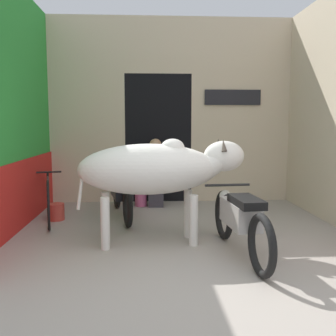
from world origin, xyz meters
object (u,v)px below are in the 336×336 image
(motorcycle_far, at_px, (122,191))
(bicycle, at_px, (48,198))
(motorcycle_near, at_px, (240,219))
(cow, at_px, (157,169))
(shopkeeper_seated, at_px, (156,171))
(plastic_stool, at_px, (141,194))
(bucket, at_px, (56,212))

(motorcycle_far, bearing_deg, bicycle, -168.49)
(motorcycle_far, xyz_separation_m, bicycle, (-1.12, -0.23, -0.05))
(motorcycle_near, distance_m, bicycle, 3.13)
(cow, xyz_separation_m, bicycle, (-1.65, 1.21, -0.58))
(cow, xyz_separation_m, shopkeeper_seated, (0.04, 2.27, -0.29))
(shopkeeper_seated, bearing_deg, motorcycle_near, -72.25)
(plastic_stool, relative_size, bucket, 1.60)
(cow, bearing_deg, plastic_stool, 95.93)
(motorcycle_far, height_order, bucket, motorcycle_far)
(motorcycle_far, height_order, shopkeeper_seated, shopkeeper_seated)
(bicycle, distance_m, plastic_stool, 1.76)
(motorcycle_near, relative_size, plastic_stool, 4.70)
(motorcycle_far, distance_m, shopkeeper_seated, 1.03)
(cow, relative_size, plastic_stool, 5.17)
(motorcycle_far, bearing_deg, plastic_stool, 69.28)
(shopkeeper_seated, xyz_separation_m, bucket, (-1.60, -1.00, -0.52))
(cow, height_order, motorcycle_near, cow)
(cow, distance_m, motorcycle_near, 1.20)
(cow, relative_size, shopkeeper_seated, 1.74)
(motorcycle_near, height_order, bicycle, motorcycle_near)
(motorcycle_far, xyz_separation_m, bucket, (-1.02, -0.17, -0.28))
(bucket, bearing_deg, shopkeeper_seated, 32.01)
(cow, xyz_separation_m, bucket, (-1.56, 1.27, -0.81))
(cow, distance_m, bucket, 2.17)
(plastic_stool, bearing_deg, motorcycle_near, -67.16)
(motorcycle_far, distance_m, bucket, 1.07)
(plastic_stool, bearing_deg, bucket, -143.73)
(plastic_stool, height_order, bucket, plastic_stool)
(shopkeeper_seated, bearing_deg, plastic_stool, -174.44)
(bicycle, bearing_deg, cow, -36.24)
(motorcycle_far, relative_size, plastic_stool, 4.71)
(motorcycle_near, bearing_deg, bucket, 144.08)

